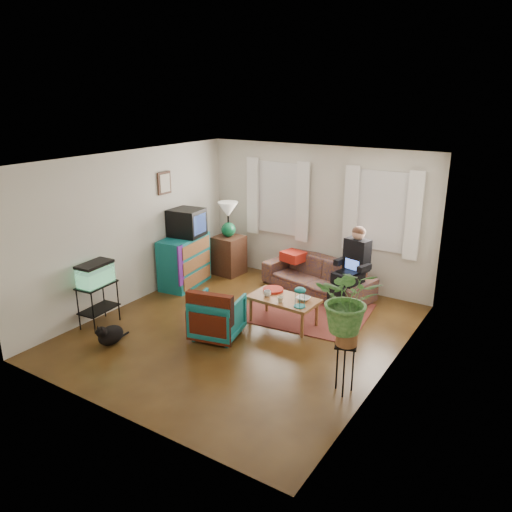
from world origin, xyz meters
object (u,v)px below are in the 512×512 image
Objects in this scene: side_table at (229,255)px; dresser at (184,261)px; sofa at (318,271)px; plant_stand at (345,368)px; armchair at (217,315)px; coffee_table at (283,311)px; aquarium_stand at (99,305)px.

dresser reaches higher than side_table.
sofa reaches higher than plant_stand.
armchair is at bearing 170.48° from plant_stand.
armchair is (1.78, -1.35, -0.12)m from dresser.
plant_stand is at bearing -36.53° from side_table.
coffee_table is at bearing 141.10° from plant_stand.
coffee_table is at bearing -34.66° from side_table.
sofa is at bearing 48.56° from aquarium_stand.
sofa is 1.93m from side_table.
armchair reaches higher than coffee_table.
armchair is at bearing -122.66° from coffee_table.
side_table is at bearing -164.49° from sofa.
dresser reaches higher than armchair.
plant_stand is at bearing -31.14° from dresser.
side_table is 1.13× the size of aquarium_stand.
sofa is 2.43m from armchair.
side_table is 0.72× the size of coffee_table.
plant_stand is (3.96, -1.72, -0.15)m from dresser.
sofa reaches higher than aquarium_stand.
dresser is 4.32m from plant_stand.
coffee_table is at bearing -18.67° from dresser.
dresser reaches higher than plant_stand.
sofa is 2.70× the size of side_table.
dresser is at bearing 84.81° from aquarium_stand.
coffee_table is at bearing -137.79° from armchair.
armchair is at bearing -58.14° from side_table.
dresser is 0.98× the size of coffee_table.
aquarium_stand reaches higher than plant_stand.
dresser is at bearing -142.13° from sofa.
sofa is 3.19× the size of plant_stand.
armchair reaches higher than aquarium_stand.
aquarium_stand is (-0.35, -3.01, -0.04)m from side_table.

